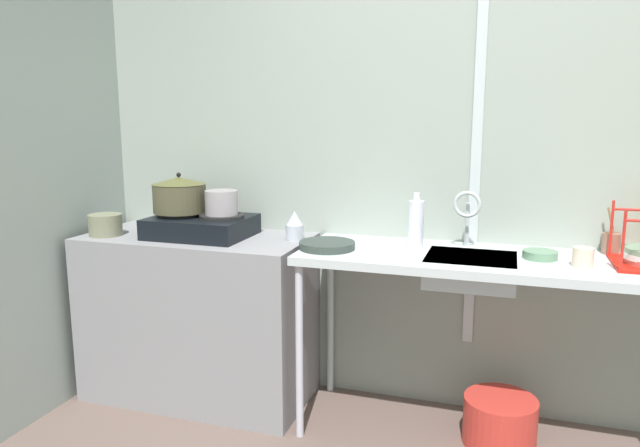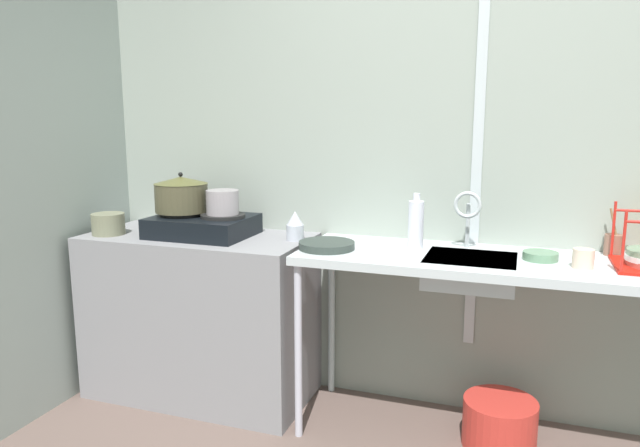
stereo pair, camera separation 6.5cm
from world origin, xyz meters
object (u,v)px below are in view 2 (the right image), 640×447
pot_on_left_burner (181,194)px  faucet (468,210)px  frying_pan (327,245)px  bucket_on_floor (499,423)px  utensil_jar (613,244)px  small_bowl_on_drainboard (540,256)px  pot_on_right_burner (223,202)px  pot_beside_stove (108,224)px  stove (203,225)px  bottle_by_sink (416,224)px  percolator (295,226)px  sink_basin (470,271)px  cup_by_rack (583,259)px

pot_on_left_burner → faucet: pot_on_left_burner is taller
frying_pan → bucket_on_floor: frying_pan is taller
utensil_jar → small_bowl_on_drainboard: bearing=-147.2°
pot_on_left_burner → pot_on_right_burner: (0.24, 0.00, -0.03)m
faucet → small_bowl_on_drainboard: faucet is taller
pot_beside_stove → pot_on_right_burner: bearing=12.1°
stove → bottle_by_sink: (1.11, 0.08, 0.06)m
percolator → utensil_jar: (1.49, 0.17, -0.02)m
sink_basin → cup_by_rack: size_ratio=4.60×
pot_beside_stove → bottle_by_sink: size_ratio=0.65×
cup_by_rack → pot_on_left_burner: bearing=178.1°
sink_basin → bottle_by_sink: size_ratio=1.49×
bottle_by_sink → small_bowl_on_drainboard: bearing=-4.8°
frying_pan → bottle_by_sink: size_ratio=1.01×
pot_on_left_burner → percolator: (0.62, 0.06, -0.14)m
sink_basin → pot_on_left_burner: bearing=179.1°
cup_by_rack → stove: bearing=178.0°
pot_on_right_burner → frying_pan: (0.59, -0.08, -0.17)m
pot_on_right_burner → pot_beside_stove: size_ratio=0.98×
pot_on_left_burner → pot_beside_stove: pot_on_left_burner is taller
small_bowl_on_drainboard → bucket_on_floor: size_ratio=0.45×
cup_by_rack → sink_basin: bearing=175.0°
percolator → faucet: size_ratio=0.54×
faucet → frying_pan: bearing=-161.4°
pot_beside_stove → small_bowl_on_drainboard: 2.18m
pot_on_right_burner → cup_by_rack: pot_on_right_burner is taller
sink_basin → utensil_jar: utensil_jar is taller
pot_beside_stove → sink_basin: (1.88, 0.11, -0.12)m
percolator → cup_by_rack: (1.34, -0.12, -0.03)m
faucet → pot_beside_stove: bearing=-171.7°
bottle_by_sink → utensil_jar: 0.89m
cup_by_rack → bucket_on_floor: size_ratio=0.26×
frying_pan → utensil_jar: (1.27, 0.31, 0.03)m
stove → small_bowl_on_drainboard: 1.68m
small_bowl_on_drainboard → bucket_on_floor: (-0.13, -0.05, -0.80)m
stove → bottle_by_sink: 1.12m
pot_on_right_burner → small_bowl_on_drainboard: size_ratio=1.12×
stove → pot_on_left_burner: (-0.12, 0.00, 0.16)m
sink_basin → bottle_by_sink: bearing=159.6°
small_bowl_on_drainboard → utensil_jar: 0.37m
frying_pan → percolator: bearing=147.9°
pot_on_left_burner → percolator: bearing=5.5°
pot_on_left_burner → cup_by_rack: (1.96, -0.06, -0.18)m
faucet → bottle_by_sink: bearing=-165.7°
stove → bucket_on_floor: bearing=-0.9°
frying_pan → sink_basin: bearing=4.5°
pot_on_right_burner → stove: bearing=-180.0°
stove → small_bowl_on_drainboard: bearing=1.0°
stove → faucet: (1.34, 0.14, 0.13)m
small_bowl_on_drainboard → faucet: bearing=162.2°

